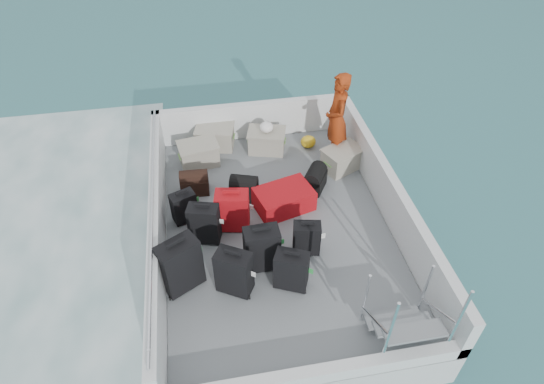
{
  "coord_description": "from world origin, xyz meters",
  "views": [
    {
      "loc": [
        -0.92,
        -4.71,
        5.6
      ],
      "look_at": [
        -0.01,
        0.34,
        1.0
      ],
      "focal_mm": 30.0,
      "sensor_mm": 36.0,
      "label": 1
    }
  ],
  "objects": [
    {
      "name": "suitcase_7",
      "position": [
        0.31,
        -0.58,
        0.89
      ],
      "size": [
        0.41,
        0.29,
        0.53
      ],
      "primitive_type": "cube",
      "rotation": [
        0.0,
        0.0,
        -0.2
      ],
      "color": "black",
      "rests_on": "deck"
    },
    {
      "name": "crate_1",
      "position": [
        -0.73,
        2.2,
        0.81
      ],
      "size": [
        0.73,
        0.57,
        0.39
      ],
      "primitive_type": "cube",
      "rotation": [
        0.0,
        0.0,
        -0.22
      ],
      "color": "#A6A190",
      "rests_on": "deck"
    },
    {
      "name": "deck",
      "position": [
        0.0,
        0.0,
        0.61
      ],
      "size": [
        3.3,
        4.7,
        0.02
      ],
      "primitive_type": "cube",
      "color": "gray",
      "rests_on": "ferry_hull"
    },
    {
      "name": "suitcase_1",
      "position": [
        -1.07,
        -0.1,
        0.94
      ],
      "size": [
        0.48,
        0.35,
        0.65
      ],
      "primitive_type": "cube",
      "rotation": [
        0.0,
        0.0,
        -0.27
      ],
      "color": "black",
      "rests_on": "deck"
    },
    {
      "name": "duffel_2",
      "position": [
        0.77,
        0.74,
        0.78
      ],
      "size": [
        0.48,
        0.52,
        0.32
      ],
      "primitive_type": null,
      "rotation": [
        0.0,
        0.0,
        1.01
      ],
      "color": "black",
      "rests_on": "deck"
    },
    {
      "name": "suitcase_8",
      "position": [
        0.18,
        0.38,
        0.79
      ],
      "size": [
        0.99,
        0.78,
        0.34
      ],
      "primitive_type": "cube",
      "rotation": [
        0.0,
        0.0,
        1.84
      ],
      "color": "#B30D12",
      "rests_on": "deck"
    },
    {
      "name": "suitcase_0",
      "position": [
        -1.42,
        -0.86,
        1.02
      ],
      "size": [
        0.6,
        0.51,
        0.8
      ],
      "primitive_type": "cube",
      "rotation": [
        0.0,
        0.0,
        0.5
      ],
      "color": "black",
      "rests_on": "deck"
    },
    {
      "name": "passenger",
      "position": [
        1.3,
        1.5,
        1.43
      ],
      "size": [
        0.44,
        0.63,
        1.63
      ],
      "primitive_type": "imported",
      "rotation": [
        0.0,
        0.0,
        -1.66
      ],
      "color": "#CF4013",
      "rests_on": "deck"
    },
    {
      "name": "crate_3",
      "position": [
        1.36,
        1.17,
        0.81
      ],
      "size": [
        0.74,
        0.65,
        0.37
      ],
      "primitive_type": "cube",
      "rotation": [
        0.0,
        0.0,
        0.43
      ],
      "color": "#A6A190",
      "rests_on": "deck"
    },
    {
      "name": "yellow_bag",
      "position": [
        0.94,
        1.89,
        0.73
      ],
      "size": [
        0.28,
        0.26,
        0.22
      ],
      "primitive_type": "ellipsoid",
      "color": "gold",
      "rests_on": "deck"
    },
    {
      "name": "suitcase_4",
      "position": [
        -0.34,
        -0.73,
        0.97
      ],
      "size": [
        0.48,
        0.3,
        0.69
      ],
      "primitive_type": "cube",
      "rotation": [
        0.0,
        0.0,
        0.04
      ],
      "color": "black",
      "rests_on": "deck"
    },
    {
      "name": "crate_0",
      "position": [
        -1.06,
        1.74,
        0.81
      ],
      "size": [
        0.7,
        0.54,
        0.39
      ],
      "primitive_type": "cube",
      "rotation": [
        0.0,
        0.0,
        0.16
      ],
      "color": "#A6A190",
      "rests_on": "deck"
    },
    {
      "name": "duffel_1",
      "position": [
        -0.4,
        0.73,
        0.78
      ],
      "size": [
        0.5,
        0.42,
        0.32
      ],
      "primitive_type": null,
      "rotation": [
        0.0,
        0.0,
        -0.32
      ],
      "color": "black",
      "rests_on": "deck"
    },
    {
      "name": "duffel_0",
      "position": [
        -1.17,
        1.0,
        0.78
      ],
      "size": [
        0.46,
        0.32,
        0.32
      ],
      "primitive_type": null,
      "rotation": [
        0.0,
        0.0,
        -0.05
      ],
      "color": "black",
      "rests_on": "deck"
    },
    {
      "name": "suitcase_6",
      "position": [
        -0.02,
        -1.12,
        0.92
      ],
      "size": [
        0.5,
        0.41,
        0.6
      ],
      "primitive_type": "cube",
      "rotation": [
        0.0,
        0.0,
        -0.43
      ],
      "color": "black",
      "rests_on": "deck"
    },
    {
      "name": "ferry_hull",
      "position": [
        0.0,
        0.0,
        0.3
      ],
      "size": [
        3.6,
        5.0,
        0.6
      ],
      "primitive_type": "cube",
      "color": "silver",
      "rests_on": "ground"
    },
    {
      "name": "suitcase_5",
      "position": [
        -0.65,
        0.09,
        0.95
      ],
      "size": [
        0.53,
        0.37,
        0.66
      ],
      "primitive_type": "cube",
      "rotation": [
        0.0,
        0.0,
        -0.18
      ],
      "color": "#B30D12",
      "rests_on": "deck"
    },
    {
      "name": "deck_fittings",
      "position": [
        0.35,
        -0.32,
        0.99
      ],
      "size": [
        3.6,
        5.0,
        0.9
      ],
      "color": "white",
      "rests_on": "deck"
    },
    {
      "name": "crate_2",
      "position": [
        0.17,
        1.92,
        0.81
      ],
      "size": [
        0.72,
        0.58,
        0.38
      ],
      "primitive_type": "cube",
      "rotation": [
        0.0,
        0.0,
        -0.27
      ],
      "color": "#A6A190",
      "rests_on": "deck"
    },
    {
      "name": "ground",
      "position": [
        0.0,
        0.0,
        0.0
      ],
      "size": [
        160.0,
        160.0,
        0.0
      ],
      "primitive_type": "plane",
      "color": "#164F4E",
      "rests_on": "ground"
    },
    {
      "name": "suitcase_2",
      "position": [
        -1.35,
        0.37,
        0.88
      ],
      "size": [
        0.41,
        0.33,
        0.52
      ],
      "primitive_type": "cube",
      "rotation": [
        0.0,
        0.0,
        0.37
      ],
      "color": "black",
      "rests_on": "deck"
    },
    {
      "name": "white_bag",
      "position": [
        0.17,
        1.92,
        1.09
      ],
      "size": [
        0.24,
        0.24,
        0.18
      ],
      "primitive_type": "ellipsoid",
      "color": "white",
      "rests_on": "crate_2"
    },
    {
      "name": "suitcase_3",
      "position": [
        -0.75,
        -1.05,
        0.96
      ],
      "size": [
        0.52,
        0.45,
        0.69
      ],
      "primitive_type": "cube",
      "rotation": [
        0.0,
        0.0,
        -0.52
      ],
      "color": "black",
      "rests_on": "deck"
    }
  ]
}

